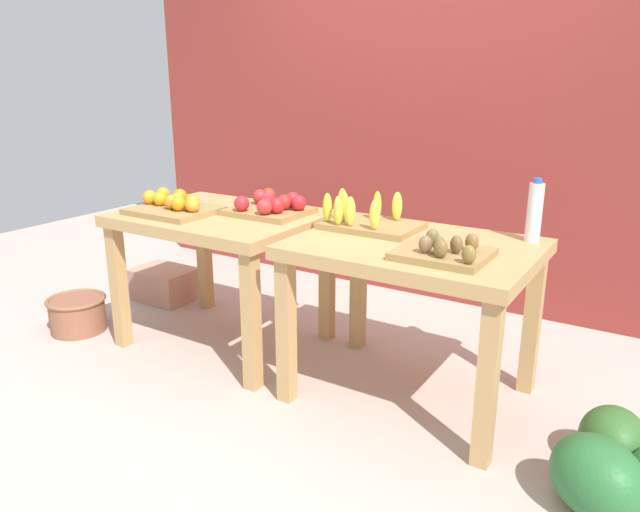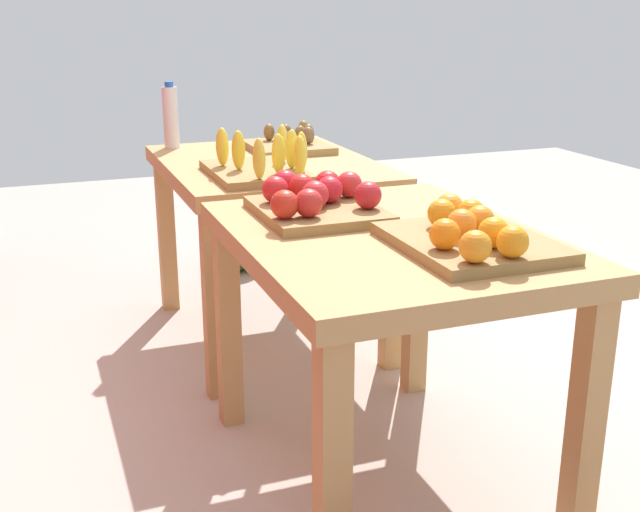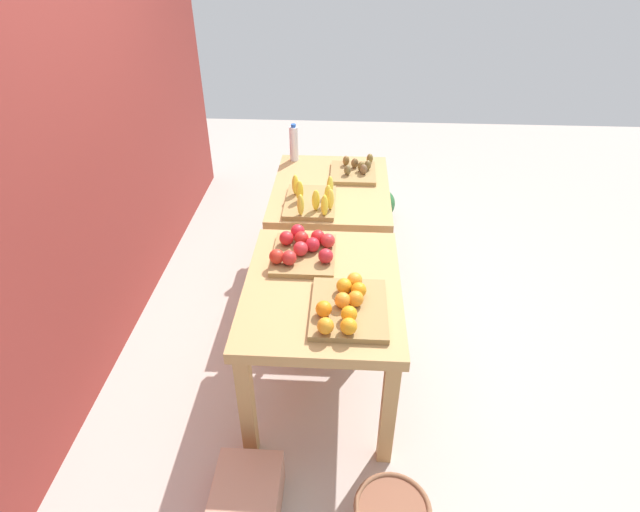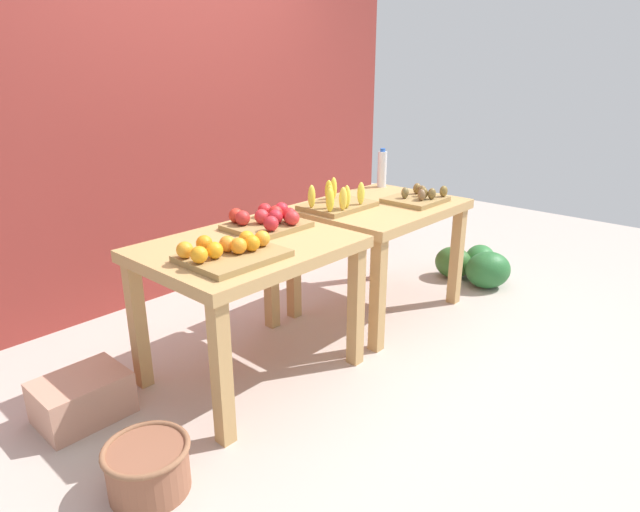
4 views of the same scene
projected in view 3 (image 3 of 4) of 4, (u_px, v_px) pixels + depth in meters
ground_plane at (327, 321)px, 3.48m from camera, size 8.00×8.00×0.00m
back_wall at (74, 98)px, 2.70m from camera, size 4.40×0.12×3.00m
display_table_left at (322, 301)px, 2.66m from camera, size 1.04×0.80×0.75m
display_table_right at (331, 200)px, 3.58m from camera, size 1.04×0.80×0.75m
orange_bin at (347, 306)px, 2.39m from camera, size 0.46×0.36×0.11m
apple_bin at (304, 249)px, 2.78m from camera, size 0.41×0.35×0.11m
banana_crate at (312, 200)px, 3.25m from camera, size 0.44×0.32×0.17m
kiwi_bin at (355, 171)px, 3.66m from camera, size 0.36×0.32×0.10m
water_bottle at (294, 143)px, 3.81m from camera, size 0.07×0.07×0.28m
watermelon_pile at (363, 202)px, 4.63m from camera, size 0.63×0.68×0.28m
cardboard_produce_box at (247, 502)px, 2.31m from camera, size 0.40×0.30×0.21m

